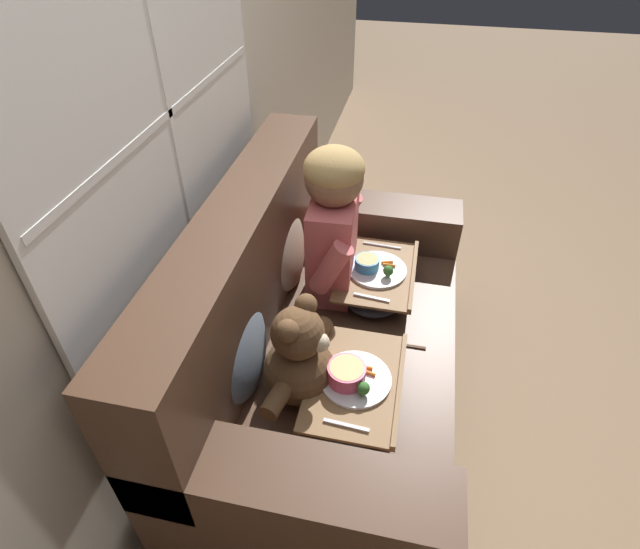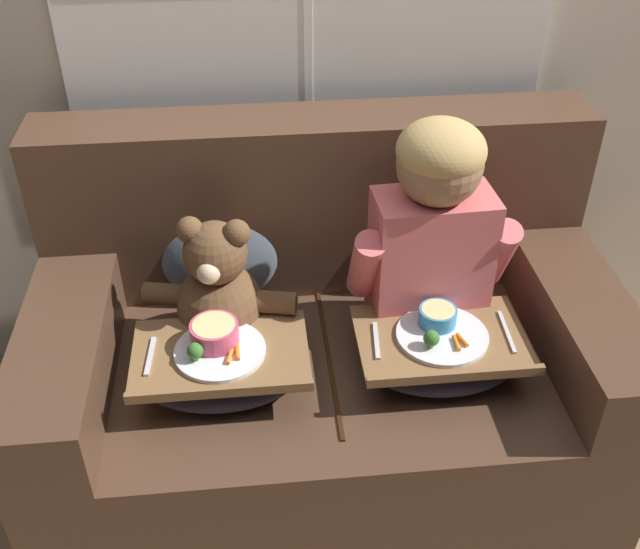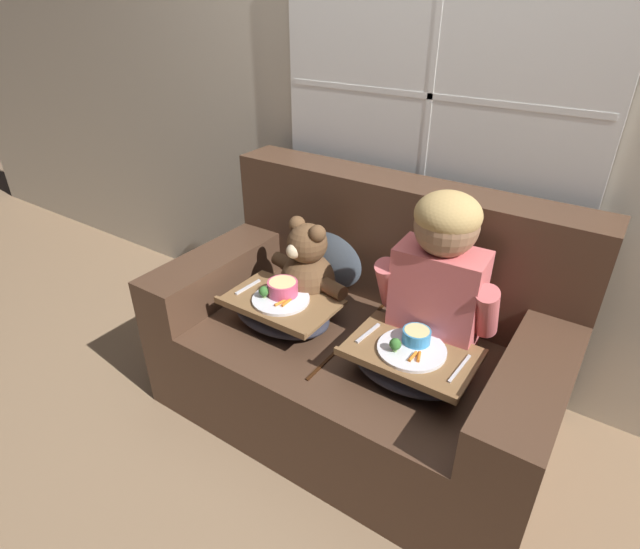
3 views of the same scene
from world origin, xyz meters
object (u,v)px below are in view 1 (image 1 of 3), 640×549
Objects in this scene: teddy_bear at (300,360)px; lap_tray_child at (376,280)px; couch at (317,347)px; throw_pillow_behind_teddy at (239,346)px; lap_tray_teddy at (354,389)px; child_figure at (333,217)px; throw_pillow_behind_child at (285,245)px.

teddy_bear is 0.63m from lap_tray_child.
throw_pillow_behind_teddy is at bearing 145.60° from couch.
couch reaches higher than throw_pillow_behind_teddy.
throw_pillow_behind_teddy is 0.87× the size of lap_tray_teddy.
throw_pillow_behind_teddy is 0.64m from child_figure.
throw_pillow_behind_child is at bearing 0.00° from throw_pillow_behind_teddy.
lap_tray_child is at bearing -34.05° from throw_pillow_behind_teddy.
child_figure is at bearing -1.02° from couch.
couch is 2.49× the size of child_figure.
couch is at bearing 33.50° from lap_tray_teddy.
child_figure is 1.43× the size of lap_tray_child.
child_figure reaches higher than teddy_bear.
teddy_bear reaches higher than throw_pillow_behind_child.
lap_tray_child is at bearing -90.06° from throw_pillow_behind_child.
lap_tray_child is 0.59m from lap_tray_teddy.
child_figure is (0.00, -0.21, 0.17)m from throw_pillow_behind_child.
throw_pillow_behind_child is (0.29, 0.20, 0.28)m from couch.
lap_tray_child is (0.29, -0.20, 0.15)m from couch.
child_figure is at bearing -19.35° from throw_pillow_behind_teddy.
throw_pillow_behind_child is 0.72m from lap_tray_teddy.
teddy_bear is at bearing 162.45° from lap_tray_child.
throw_pillow_behind_teddy is at bearing 89.67° from teddy_bear.
lap_tray_teddy is at bearing -90.16° from throw_pillow_behind_teddy.
lap_tray_child is (0.59, -0.40, -0.12)m from throw_pillow_behind_teddy.
lap_tray_child is at bearing -33.70° from couch.
couch reaches higher than throw_pillow_behind_child.
lap_tray_child is at bearing -0.04° from lap_tray_teddy.
throw_pillow_behind_child reaches higher than lap_tray_teddy.
couch reaches higher than teddy_bear.
couch reaches higher than lap_tray_teddy.
teddy_bear is 0.94× the size of lap_tray_teddy.
lap_tray_teddy is at bearing -146.05° from throw_pillow_behind_child.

